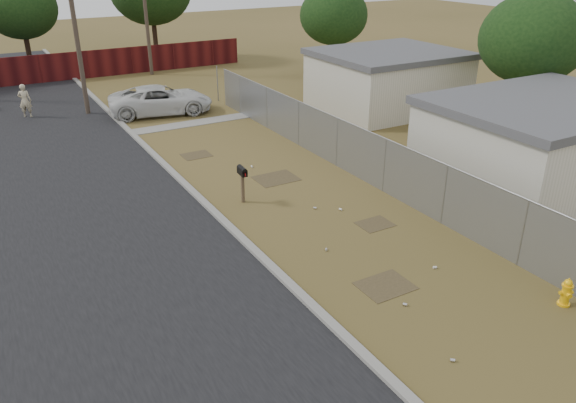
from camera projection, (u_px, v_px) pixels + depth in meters
ground at (311, 209)px, 19.14m from camera, size 120.00×120.00×0.00m
street at (61, 170)px, 22.41m from camera, size 15.10×60.00×0.12m
chainlink_fence at (367, 162)px, 21.03m from camera, size 0.10×27.06×2.02m
privacy_fence at (23, 71)px, 35.74m from camera, size 30.00×0.12×1.80m
utility_poles at (64, 13)px, 31.80m from camera, size 12.60×8.24×9.00m
houses at (456, 106)px, 25.35m from camera, size 9.30×17.24×3.10m
horizon_trees at (129, 6)px, 36.14m from camera, size 33.32×31.94×7.78m
fire_hydrant at (566, 293)px, 13.92m from camera, size 0.40×0.40×0.77m
mailbox at (242, 174)px, 19.23m from camera, size 0.24×0.58×1.33m
pickup_truck at (161, 100)px, 29.63m from camera, size 5.72×3.47×1.48m
pedestrian at (25, 101)px, 28.97m from camera, size 0.74×0.61×1.74m
scattered_litter at (349, 241)px, 17.02m from camera, size 2.49×12.69×0.07m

